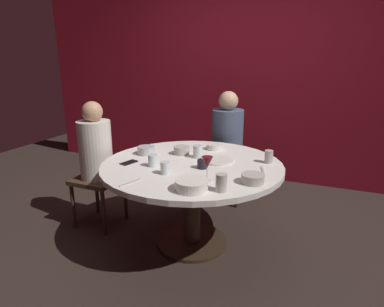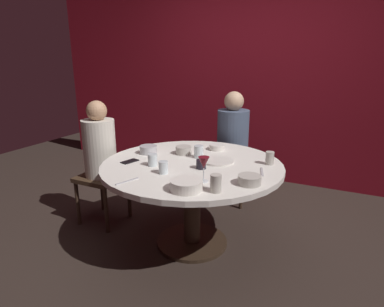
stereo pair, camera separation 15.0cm
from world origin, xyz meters
name	(u,v)px [view 2 (the right image)]	position (x,y,z in m)	size (l,w,h in m)	color
ground_plane	(192,243)	(0.00, 0.00, 0.00)	(8.00, 8.00, 0.00)	#2D231E
back_wall	(257,77)	(0.00, 1.86, 1.30)	(6.00, 0.10, 2.60)	maroon
dining_table	(192,179)	(0.00, 0.00, 0.59)	(1.44, 1.44, 0.72)	silver
seated_diner_left	(100,150)	(-0.94, 0.00, 0.72)	(0.40, 0.40, 1.17)	#3F2D1E
seated_diner_back	(233,135)	(0.00, 0.99, 0.74)	(0.40, 0.40, 1.20)	#3F2D1E
candle_holder	(201,164)	(0.12, -0.09, 0.76)	(0.08, 0.08, 0.09)	black
wine_glass	(204,164)	(0.25, -0.33, 0.85)	(0.08, 0.08, 0.18)	silver
dinner_plate	(218,161)	(0.17, 0.12, 0.73)	(0.26, 0.26, 0.01)	silver
cell_phone	(130,161)	(-0.47, -0.19, 0.73)	(0.07, 0.14, 0.01)	black
bowl_serving_large	(148,150)	(-0.47, 0.08, 0.76)	(0.15, 0.15, 0.07)	#B7B7BC
bowl_salad_center	(184,150)	(-0.18, 0.20, 0.76)	(0.14, 0.14, 0.07)	#B2ADA3
bowl_small_white	(186,185)	(0.21, -0.51, 0.76)	(0.21, 0.21, 0.07)	silver
bowl_sauce_side	(217,147)	(0.03, 0.45, 0.75)	(0.14, 0.14, 0.05)	silver
bowl_rice_portion	(249,180)	(0.54, -0.24, 0.75)	(0.16, 0.16, 0.06)	#B2ADA3
cup_near_candle	(216,183)	(0.39, -0.46, 0.78)	(0.07, 0.07, 0.11)	#B2ADA3
cup_by_left_diner	(163,167)	(-0.08, -0.30, 0.77)	(0.07, 0.07, 0.09)	silver
cup_by_right_diner	(199,152)	(-0.01, 0.16, 0.78)	(0.08, 0.08, 0.10)	silver
cup_center_front	(270,158)	(0.56, 0.24, 0.78)	(0.07, 0.07, 0.10)	#B2ADA3
cup_far_edge	(153,160)	(-0.25, -0.19, 0.77)	(0.07, 0.07, 0.09)	silver
fork_near_plate	(262,172)	(0.56, 0.03, 0.73)	(0.02, 0.18, 0.01)	#B7B7BC
knife_near_plate	(127,181)	(-0.22, -0.56, 0.73)	(0.02, 0.18, 0.01)	#B7B7BC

